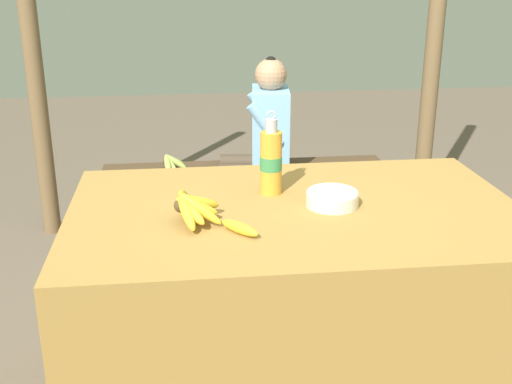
{
  "coord_description": "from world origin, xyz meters",
  "views": [
    {
      "loc": [
        -0.36,
        -1.94,
        1.56
      ],
      "look_at": [
        -0.13,
        0.05,
        0.84
      ],
      "focal_mm": 45.0,
      "sensor_mm": 36.0,
      "label": 1
    }
  ],
  "objects_px": {
    "serving_bowl": "(332,197)",
    "water_bottle": "(271,161)",
    "wooden_bench": "(246,180)",
    "support_post_near": "(30,30)",
    "banana_bunch_green": "(171,162)",
    "loose_banana_front": "(240,228)",
    "banana_bunch_ripe": "(192,206)",
    "seated_vendor": "(261,138)",
    "support_post_far": "(436,25)"
  },
  "relations": [
    {
      "from": "wooden_bench",
      "to": "banana_bunch_green",
      "type": "height_order",
      "value": "banana_bunch_green"
    },
    {
      "from": "banana_bunch_ripe",
      "to": "banana_bunch_green",
      "type": "distance_m",
      "value": 1.65
    },
    {
      "from": "loose_banana_front",
      "to": "support_post_far",
      "type": "xyz_separation_m",
      "value": [
        1.35,
        2.0,
        0.39
      ]
    },
    {
      "from": "banana_bunch_ripe",
      "to": "support_post_far",
      "type": "bearing_deg",
      "value": 51.71
    },
    {
      "from": "banana_bunch_ripe",
      "to": "seated_vendor",
      "type": "bearing_deg",
      "value": 75.31
    },
    {
      "from": "loose_banana_front",
      "to": "wooden_bench",
      "type": "distance_m",
      "value": 1.78
    },
    {
      "from": "water_bottle",
      "to": "seated_vendor",
      "type": "xyz_separation_m",
      "value": [
        0.14,
        1.35,
        -0.29
      ]
    },
    {
      "from": "water_bottle",
      "to": "support_post_far",
      "type": "bearing_deg",
      "value": 53.78
    },
    {
      "from": "wooden_bench",
      "to": "seated_vendor",
      "type": "height_order",
      "value": "seated_vendor"
    },
    {
      "from": "water_bottle",
      "to": "loose_banana_front",
      "type": "xyz_separation_m",
      "value": [
        -0.14,
        -0.34,
        -0.1
      ]
    },
    {
      "from": "serving_bowl",
      "to": "wooden_bench",
      "type": "xyz_separation_m",
      "value": [
        -0.13,
        1.52,
        -0.45
      ]
    },
    {
      "from": "water_bottle",
      "to": "support_post_far",
      "type": "relative_size",
      "value": 0.12
    },
    {
      "from": "support_post_near",
      "to": "water_bottle",
      "type": "bearing_deg",
      "value": -56.2
    },
    {
      "from": "serving_bowl",
      "to": "seated_vendor",
      "type": "height_order",
      "value": "seated_vendor"
    },
    {
      "from": "serving_bowl",
      "to": "support_post_far",
      "type": "bearing_deg",
      "value": 60.19
    },
    {
      "from": "serving_bowl",
      "to": "banana_bunch_green",
      "type": "distance_m",
      "value": 1.65
    },
    {
      "from": "serving_bowl",
      "to": "support_post_near",
      "type": "distance_m",
      "value": 2.25
    },
    {
      "from": "support_post_near",
      "to": "seated_vendor",
      "type": "bearing_deg",
      "value": -13.68
    },
    {
      "from": "water_bottle",
      "to": "support_post_near",
      "type": "xyz_separation_m",
      "value": [
        -1.11,
        1.66,
        0.29
      ]
    },
    {
      "from": "banana_bunch_ripe",
      "to": "water_bottle",
      "type": "distance_m",
      "value": 0.37
    },
    {
      "from": "banana_bunch_ripe",
      "to": "seated_vendor",
      "type": "height_order",
      "value": "seated_vendor"
    },
    {
      "from": "loose_banana_front",
      "to": "banana_bunch_green",
      "type": "xyz_separation_m",
      "value": [
        -0.23,
        1.71,
        -0.31
      ]
    },
    {
      "from": "serving_bowl",
      "to": "seated_vendor",
      "type": "xyz_separation_m",
      "value": [
        -0.05,
        1.49,
        -0.2
      ]
    },
    {
      "from": "serving_bowl",
      "to": "water_bottle",
      "type": "xyz_separation_m",
      "value": [
        -0.18,
        0.14,
        0.09
      ]
    },
    {
      "from": "serving_bowl",
      "to": "support_post_near",
      "type": "xyz_separation_m",
      "value": [
        -1.29,
        1.8,
        0.38
      ]
    },
    {
      "from": "support_post_near",
      "to": "serving_bowl",
      "type": "bearing_deg",
      "value": -54.23
    },
    {
      "from": "support_post_near",
      "to": "support_post_far",
      "type": "distance_m",
      "value": 2.32
    },
    {
      "from": "seated_vendor",
      "to": "loose_banana_front",
      "type": "bearing_deg",
      "value": 87.28
    },
    {
      "from": "seated_vendor",
      "to": "support_post_near",
      "type": "xyz_separation_m",
      "value": [
        -1.25,
        0.3,
        0.58
      ]
    },
    {
      "from": "support_post_near",
      "to": "banana_bunch_green",
      "type": "bearing_deg",
      "value": -20.77
    },
    {
      "from": "serving_bowl",
      "to": "banana_bunch_green",
      "type": "height_order",
      "value": "serving_bowl"
    },
    {
      "from": "water_bottle",
      "to": "wooden_bench",
      "type": "height_order",
      "value": "water_bottle"
    },
    {
      "from": "serving_bowl",
      "to": "banana_bunch_ripe",
      "type": "bearing_deg",
      "value": -168.65
    },
    {
      "from": "support_post_far",
      "to": "wooden_bench",
      "type": "bearing_deg",
      "value": -166.56
    },
    {
      "from": "support_post_far",
      "to": "serving_bowl",
      "type": "bearing_deg",
      "value": -119.81
    },
    {
      "from": "water_bottle",
      "to": "loose_banana_front",
      "type": "height_order",
      "value": "water_bottle"
    },
    {
      "from": "support_post_far",
      "to": "support_post_near",
      "type": "bearing_deg",
      "value": 180.0
    },
    {
      "from": "serving_bowl",
      "to": "banana_bunch_green",
      "type": "bearing_deg",
      "value": 110.0
    },
    {
      "from": "seated_vendor",
      "to": "support_post_far",
      "type": "xyz_separation_m",
      "value": [
        1.08,
        0.3,
        0.58
      ]
    },
    {
      "from": "serving_bowl",
      "to": "water_bottle",
      "type": "relative_size",
      "value": 0.6
    },
    {
      "from": "serving_bowl",
      "to": "banana_bunch_green",
      "type": "relative_size",
      "value": 0.74
    },
    {
      "from": "wooden_bench",
      "to": "banana_bunch_green",
      "type": "distance_m",
      "value": 0.44
    },
    {
      "from": "support_post_near",
      "to": "support_post_far",
      "type": "height_order",
      "value": "same"
    },
    {
      "from": "water_bottle",
      "to": "support_post_far",
      "type": "xyz_separation_m",
      "value": [
        1.21,
        1.66,
        0.29
      ]
    },
    {
      "from": "serving_bowl",
      "to": "loose_banana_front",
      "type": "xyz_separation_m",
      "value": [
        -0.33,
        -0.2,
        -0.01
      ]
    },
    {
      "from": "banana_bunch_ripe",
      "to": "wooden_bench",
      "type": "xyz_separation_m",
      "value": [
        0.33,
        1.61,
        -0.47
      ]
    },
    {
      "from": "banana_bunch_ripe",
      "to": "support_post_far",
      "type": "relative_size",
      "value": 0.1
    },
    {
      "from": "wooden_bench",
      "to": "support_post_near",
      "type": "bearing_deg",
      "value": 166.56
    },
    {
      "from": "serving_bowl",
      "to": "water_bottle",
      "type": "bearing_deg",
      "value": 143.02
    },
    {
      "from": "serving_bowl",
      "to": "seated_vendor",
      "type": "bearing_deg",
      "value": 91.8
    }
  ]
}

